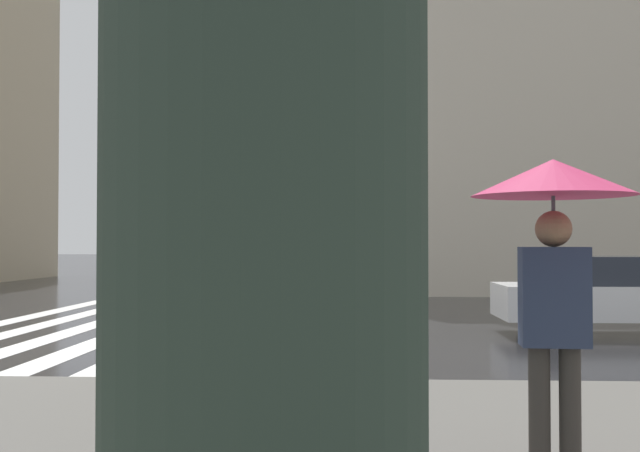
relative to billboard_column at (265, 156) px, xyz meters
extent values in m
plane|color=black|center=(8.46, 4.42, -1.98)|extent=(220.00, 220.00, 0.00)
cube|color=silver|center=(12.46, 2.92, -1.98)|extent=(13.00, 0.50, 0.01)
cube|color=silver|center=(12.46, 3.92, -1.98)|extent=(13.00, 0.50, 0.01)
cube|color=silver|center=(12.46, 4.92, -1.98)|extent=(13.00, 0.50, 0.01)
cube|color=silver|center=(12.46, 5.92, -1.98)|extent=(13.00, 0.50, 0.01)
cylinder|color=#28382D|center=(0.00, 0.00, -0.30)|extent=(1.30, 1.30, 3.05)
cube|color=#19517F|center=(0.65, 0.00, -0.15)|extent=(0.02, 0.97, 1.95)
cube|color=silver|center=(10.96, -4.94, -1.37)|extent=(1.75, 4.10, 0.60)
cube|color=#232833|center=(10.96, -5.09, -0.82)|extent=(1.54, 2.46, 0.50)
cylinder|color=black|center=(10.14, -3.69, -1.67)|extent=(0.20, 0.62, 0.62)
cylinder|color=black|center=(11.79, -3.69, -1.67)|extent=(0.20, 0.62, 0.62)
cube|color=#2D3851|center=(1.68, -1.56, -0.67)|extent=(0.27, 0.42, 0.60)
sphere|color=#936B4C|center=(1.68, -1.56, -0.26)|extent=(0.22, 0.22, 0.22)
cylinder|color=#38332D|center=(1.68, -1.65, -1.40)|extent=(0.13, 0.13, 0.86)
cylinder|color=#38332D|center=(1.69, -1.47, -1.40)|extent=(0.13, 0.13, 0.86)
cone|color=#C63360|center=(1.68, -1.56, 0.05)|extent=(0.99, 0.99, 0.22)
cylinder|color=#4C4C51|center=(1.68, -1.56, -0.47)|extent=(0.02, 0.02, 0.81)
camera|label=1|loc=(-3.10, -0.37, -0.35)|focal=43.73mm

